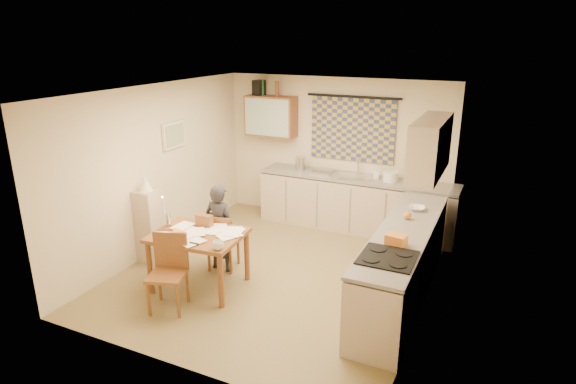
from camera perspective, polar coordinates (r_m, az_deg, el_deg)
The scene contains 44 objects.
floor at distance 6.86m, azimuth -1.16°, elevation -9.43°, with size 4.00×4.50×0.02m, color brown.
ceiling at distance 6.11m, azimuth -1.31°, elevation 12.00°, with size 4.00×4.50×0.02m, color white.
wall_back at distance 8.38m, azimuth 5.64°, elevation 4.89°, with size 4.00×0.02×2.50m, color beige.
wall_front at distance 4.59m, azimuth -13.89°, elevation -7.10°, with size 4.00×0.02×2.50m, color beige.
wall_left at distance 7.45m, azimuth -15.26°, elevation 2.61°, with size 0.02×4.50×2.50m, color beige.
wall_right at distance 5.81m, azimuth 16.86°, elevation -1.90°, with size 0.02×4.50×2.50m, color beige.
window_blind at distance 8.17m, azimuth 7.62°, elevation 7.33°, with size 1.45×0.03×1.05m, color navy.
curtain_rod at distance 8.07m, azimuth 7.75°, elevation 11.15°, with size 0.04×0.04×1.60m, color black.
wall_cabinet at distance 8.56m, azimuth -2.02°, elevation 8.99°, with size 0.90×0.34×0.70m, color brown.
wall_cabinet_glass at distance 8.41m, azimuth -2.55°, elevation 8.82°, with size 0.84×0.02×0.64m, color #99B2A5.
upper_cabinet_right at distance 6.20m, azimuth 16.51°, elevation 5.15°, with size 0.34×1.30×0.70m, color tan.
framed_print at distance 7.62m, azimuth -13.38°, elevation 6.60°, with size 0.04×0.50×0.40m, color beige.
print_canvas at distance 7.60m, azimuth -13.23°, elevation 6.58°, with size 0.01×0.42×0.32m, color beige.
counter_back at distance 8.18m, azimuth 8.00°, elevation -1.39°, with size 3.30×0.62×0.92m.
counter_right at distance 6.21m, azimuth 13.40°, elevation -8.32°, with size 0.62×2.95×0.92m.
stove at distance 5.44m, azimuth 11.42°, elevation -11.98°, with size 0.60×0.60×0.94m.
sink at distance 8.05m, azimuth 7.93°, elevation 1.52°, with size 0.55×0.45×0.10m, color silver.
tap at distance 8.17m, azimuth 8.30°, elevation 3.06°, with size 0.03×0.03×0.28m, color silver.
dish_rack at distance 8.21m, azimuth 4.11°, elevation 2.48°, with size 0.35×0.30×0.06m, color silver.
kettle at distance 8.34m, azimuth 1.50°, elevation 3.41°, with size 0.18×0.18×0.24m, color silver.
mixing_bowl at distance 7.88m, azimuth 12.05°, elevation 1.81°, with size 0.24×0.24×0.16m, color white.
soap_bottle at distance 7.98m, azimuth 10.38°, elevation 2.26°, with size 0.11×0.12×0.20m, color white.
bowl at distance 6.68m, azimuth 15.05°, elevation -1.88°, with size 0.24×0.24×0.05m, color white.
orange_bag at distance 5.54m, azimuth 12.70°, elevation -5.55°, with size 0.22×0.16×0.12m, color orange.
fruit_orange at distance 6.32m, azimuth 13.97°, elevation -2.72°, with size 0.10×0.10×0.10m, color orange.
speaker at distance 8.60m, azimuth -3.46°, elevation 12.24°, with size 0.16×0.20×0.26m, color black.
bottle_green at distance 8.57m, azimuth -3.10°, elevation 12.23°, with size 0.07×0.07×0.26m, color #195926.
bottle_brown at distance 8.44m, azimuth -1.31°, elevation 12.16°, with size 0.07×0.07×0.26m, color brown.
dining_table at distance 6.42m, azimuth -10.46°, elevation -7.90°, with size 1.20×0.95×0.75m.
chair_far at distance 6.89m, azimuth -7.67°, elevation -6.99°, with size 0.44×0.44×0.82m.
chair_near at distance 6.05m, azimuth -13.96°, elevation -10.83°, with size 0.53×0.53×0.92m.
person at distance 6.72m, azimuth -8.06°, elevation -4.21°, with size 0.47×0.31×1.25m, color black.
shelf_stand at distance 7.23m, azimuth -16.12°, elevation -3.91°, with size 0.32×0.30×1.08m, color tan.
lampshade at distance 7.02m, azimuth -16.58°, elevation 1.00°, with size 0.20×0.20×0.22m, color beige.
letter_rack at distance 6.45m, azimuth -9.88°, elevation -3.36°, with size 0.22×0.10×0.16m, color brown.
mug at distance 5.76m, azimuth -8.29°, elevation -6.28°, with size 0.15×0.15×0.10m, color white.
magazine at distance 6.31m, azimuth -15.40°, elevation -4.92°, with size 0.32×0.34×0.03m, color maroon.
book at distance 6.40m, azimuth -14.15°, elevation -4.51°, with size 0.25×0.30×0.02m, color orange.
orange_box at distance 6.15m, azimuth -14.42°, elevation -5.38°, with size 0.12×0.08×0.04m, color orange.
eyeglasses at distance 5.96m, azimuth -11.10°, elevation -6.04°, with size 0.13×0.04×0.02m, color black.
candle_holder at distance 6.54m, azimuth -14.01°, elevation -3.25°, with size 0.06×0.06×0.18m, color silver.
candle at distance 6.48m, azimuth -14.57°, elevation -1.61°, with size 0.02×0.02×0.22m, color white.
candle_flame at distance 6.43m, azimuth -14.69°, elevation -0.60°, with size 0.02×0.02×0.02m, color #FFCC66.
papers at distance 6.25m, azimuth -10.09°, elevation -4.77°, with size 1.00×0.89×0.02m.
Camera 1 is at (2.69, -5.44, 3.17)m, focal length 30.00 mm.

